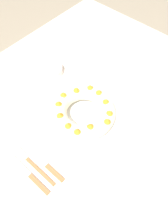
% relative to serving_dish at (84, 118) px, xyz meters
% --- Properties ---
extents(ground_plane, '(8.00, 8.00, 0.00)m').
position_rel_serving_dish_xyz_m(ground_plane, '(0.03, 0.00, -0.76)').
color(ground_plane, gray).
extents(dining_table, '(1.37, 1.18, 0.75)m').
position_rel_serving_dish_xyz_m(dining_table, '(0.03, 0.00, -0.09)').
color(dining_table, beige).
rests_on(dining_table, ground_plane).
extents(serving_dish, '(0.34, 0.34, 0.02)m').
position_rel_serving_dish_xyz_m(serving_dish, '(0.00, 0.00, 0.00)').
color(serving_dish, white).
rests_on(serving_dish, dining_table).
extents(bundt_cake, '(0.26, 0.26, 0.08)m').
position_rel_serving_dish_xyz_m(bundt_cake, '(-0.00, -0.00, 0.04)').
color(bundt_cake, beige).
rests_on(bundt_cake, serving_dish).
extents(fork, '(0.02, 0.21, 0.01)m').
position_rel_serving_dish_xyz_m(fork, '(-0.27, 0.02, -0.01)').
color(fork, '#936038').
rests_on(fork, dining_table).
extents(serving_knife, '(0.02, 0.22, 0.01)m').
position_rel_serving_dish_xyz_m(serving_knife, '(-0.31, -0.01, -0.01)').
color(serving_knife, '#936038').
rests_on(serving_knife, dining_table).
extents(cake_knife, '(0.02, 0.19, 0.01)m').
position_rel_serving_dish_xyz_m(cake_knife, '(-0.24, -0.03, -0.01)').
color(cake_knife, '#936038').
rests_on(cake_knife, dining_table).
extents(side_bowl, '(0.12, 0.12, 0.04)m').
position_rel_serving_dish_xyz_m(side_bowl, '(0.09, 0.29, 0.01)').
color(side_bowl, white).
rests_on(side_bowl, dining_table).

